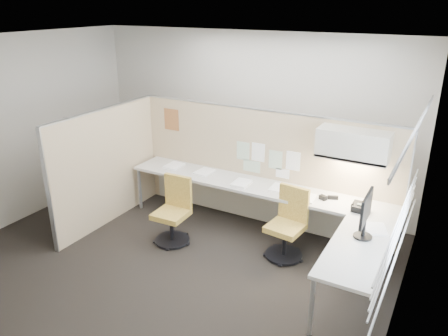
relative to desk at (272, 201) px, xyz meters
The scene contains 27 objects.
floor 1.58m from the desk, 129.58° to the right, with size 5.50×4.50×0.01m, color black.
ceiling 2.64m from the desk, 129.58° to the right, with size 5.50×4.50×0.01m, color white.
wall_back 1.66m from the desk, 129.62° to the left, with size 5.50×0.02×2.80m, color beige.
wall_front 3.59m from the desk, 105.41° to the right, with size 5.50×0.02×2.80m, color beige.
wall_left 3.93m from the desk, 162.99° to the right, with size 0.02×4.50×2.80m, color beige.
wall_right 2.28m from the desk, 31.75° to the right, with size 0.02×4.50×2.80m, color beige.
window_pane 2.32m from the desk, 32.11° to the right, with size 0.01×2.80×1.30m, color #929DA9.
partition_back 0.67m from the desk, 128.75° to the left, with size 4.10×0.06×1.75m, color #CAB18C.
partition_left 2.52m from the desk, 165.56° to the right, with size 0.06×2.20×1.75m, color #CAB18C.
desk is the anchor object (origin of this frame).
overhead_bin 1.35m from the desk, 15.24° to the left, with size 0.90×0.36×0.38m, color beige.
task_light_strip 1.22m from the desk, 15.24° to the left, with size 0.60×0.06×0.02m, color #FFEABF.
pinned_papers 0.69m from the desk, 124.37° to the left, with size 1.01×0.00×0.47m.
poster 2.19m from the desk, 167.47° to the left, with size 0.28×0.00×0.35m, color orange.
chair_left 1.39m from the desk, 150.21° to the right, with size 0.49×0.49×0.93m.
chair_right 0.48m from the desk, 37.96° to the right, with size 0.50×0.51×0.94m.
monitor 1.57m from the desk, 24.73° to the right, with size 0.21×0.50×0.53m.
phone 1.20m from the desk, ahead, with size 0.21×0.20×0.12m.
stapler 0.83m from the desk, 14.30° to the left, with size 0.14×0.04×0.05m, color black.
tape_dispenser 0.71m from the desk, 10.54° to the left, with size 0.10×0.06×0.06m, color black.
coat_hook 2.93m from the desk, 153.43° to the right, with size 0.18×0.41×1.25m.
paper_stack_0 1.79m from the desk, behind, with size 0.23×0.30×0.03m, color white.
paper_stack_1 1.24m from the desk, behind, with size 0.23×0.30×0.02m, color white.
paper_stack_2 0.53m from the desk, behind, with size 0.23×0.30×0.04m, color white.
paper_stack_3 0.23m from the desk, 82.85° to the left, with size 0.23×0.30×0.02m, color white.
paper_stack_4 0.49m from the desk, ahead, with size 0.23×0.30×0.02m, color white.
paper_stack_5 1.51m from the desk, 14.29° to the right, with size 0.23×0.30×0.02m, color white.
Camera 1 is at (3.02, -4.02, 3.22)m, focal length 35.00 mm.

